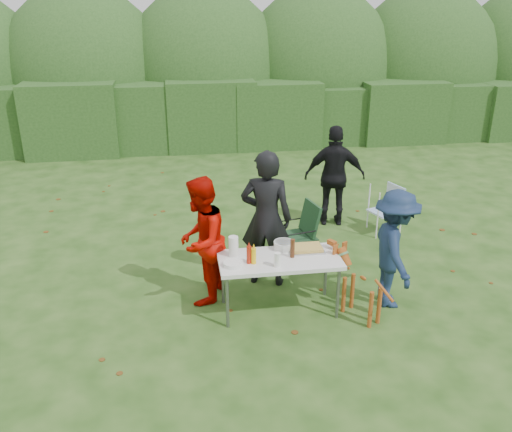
{
  "coord_description": "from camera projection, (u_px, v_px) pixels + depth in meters",
  "views": [
    {
      "loc": [
        -0.93,
        -5.89,
        3.75
      ],
      "look_at": [
        0.07,
        0.7,
        1.0
      ],
      "focal_mm": 38.0,
      "sensor_mm": 36.0,
      "label": 1
    }
  ],
  "objects": [
    {
      "name": "focaccia_bread",
      "position": [
        306.0,
        248.0,
        6.82
      ],
      "size": [
        0.4,
        0.26,
        0.04
      ],
      "primitive_type": "cube",
      "color": "gold",
      "rests_on": "food_tray"
    },
    {
      "name": "camping_chair",
      "position": [
        297.0,
        233.0,
        8.01
      ],
      "size": [
        0.68,
        0.68,
        0.91
      ],
      "primitive_type": null,
      "rotation": [
        0.0,
        0.0,
        3.36
      ],
      "color": "#1C3E22",
      "rests_on": "ground"
    },
    {
      "name": "person_red_jacket",
      "position": [
        201.0,
        241.0,
        6.87
      ],
      "size": [
        0.89,
        0.99,
        1.68
      ],
      "primitive_type": "imported",
      "rotation": [
        0.0,
        0.0,
        -1.94
      ],
      "color": "#AE0800",
      "rests_on": "ground"
    },
    {
      "name": "child",
      "position": [
        394.0,
        249.0,
        6.79
      ],
      "size": [
        0.66,
        1.05,
        1.55
      ],
      "primitive_type": "imported",
      "rotation": [
        0.0,
        0.0,
        1.48
      ],
      "color": "#172846",
      "rests_on": "ground"
    },
    {
      "name": "mustard_bottle",
      "position": [
        254.0,
        256.0,
        6.47
      ],
      "size": [
        0.06,
        0.06,
        0.2
      ],
      "primitive_type": "cylinder",
      "color": "yellow",
      "rests_on": "folding_table"
    },
    {
      "name": "cup_stack",
      "position": [
        277.0,
        260.0,
        6.4
      ],
      "size": [
        0.08,
        0.08,
        0.18
      ],
      "primitive_type": "cylinder",
      "color": "white",
      "rests_on": "folding_table"
    },
    {
      "name": "dog",
      "position": [
        362.0,
        288.0,
        6.61
      ],
      "size": [
        0.73,
        0.94,
        0.84
      ],
      "primitive_type": null,
      "rotation": [
        0.0,
        0.0,
        2.07
      ],
      "color": "#984819",
      "rests_on": "ground"
    },
    {
      "name": "ground",
      "position": [
        258.0,
        309.0,
        6.94
      ],
      "size": [
        80.0,
        80.0,
        0.0
      ],
      "primitive_type": "plane",
      "color": "#1E4211"
    },
    {
      "name": "paper_towel_roll",
      "position": [
        233.0,
        246.0,
        6.64
      ],
      "size": [
        0.12,
        0.12,
        0.26
      ],
      "primitive_type": "cylinder",
      "color": "white",
      "rests_on": "folding_table"
    },
    {
      "name": "pasta_bowl",
      "position": [
        284.0,
        245.0,
        6.86
      ],
      "size": [
        0.26,
        0.26,
        0.1
      ],
      "primitive_type": "cylinder",
      "color": "silver",
      "rests_on": "folding_table"
    },
    {
      "name": "plate_stack",
      "position": [
        233.0,
        264.0,
        6.44
      ],
      "size": [
        0.24,
        0.24,
        0.05
      ],
      "primitive_type": "cylinder",
      "color": "white",
      "rests_on": "folding_table"
    },
    {
      "name": "shrub_backdrop",
      "position": [
        205.0,
        76.0,
        15.1
      ],
      "size": [
        20.0,
        2.6,
        3.2
      ],
      "primitive_type": "ellipsoid",
      "color": "#3D6628",
      "rests_on": "ground"
    },
    {
      "name": "food_tray",
      "position": [
        306.0,
        250.0,
        6.84
      ],
      "size": [
        0.45,
        0.3,
        0.02
      ],
      "primitive_type": "cube",
      "color": "#B7B7BA",
      "rests_on": "folding_table"
    },
    {
      "name": "folding_table",
      "position": [
        279.0,
        262.0,
        6.66
      ],
      "size": [
        1.5,
        0.7,
        0.74
      ],
      "color": "silver",
      "rests_on": "ground"
    },
    {
      "name": "person_cook",
      "position": [
        266.0,
        219.0,
        7.24
      ],
      "size": [
        0.8,
        0.65,
        1.9
      ],
      "primitive_type": "imported",
      "rotation": [
        0.0,
        0.0,
        2.83
      ],
      "color": "black",
      "rests_on": "ground"
    },
    {
      "name": "hedge_row",
      "position": [
        211.0,
        115.0,
        13.93
      ],
      "size": [
        22.0,
        1.4,
        1.7
      ],
      "primitive_type": "cube",
      "color": "#23471C",
      "rests_on": "ground"
    },
    {
      "name": "ketchup_bottle",
      "position": [
        249.0,
        255.0,
        6.48
      ],
      "size": [
        0.06,
        0.06,
        0.22
      ],
      "primitive_type": "cylinder",
      "color": "#A6200D",
      "rests_on": "folding_table"
    },
    {
      "name": "lawn_chair",
      "position": [
        385.0,
        210.0,
        9.02
      ],
      "size": [
        0.61,
        0.61,
        0.81
      ],
      "primitive_type": null,
      "rotation": [
        0.0,
        0.0,
        3.47
      ],
      "color": "#457FD4",
      "rests_on": "ground"
    },
    {
      "name": "beer_bottle",
      "position": [
        292.0,
        248.0,
        6.62
      ],
      "size": [
        0.06,
        0.06,
        0.24
      ],
      "primitive_type": "cylinder",
      "color": "#47230F",
      "rests_on": "folding_table"
    },
    {
      "name": "person_black_puffy",
      "position": [
        335.0,
        176.0,
        9.19
      ],
      "size": [
        1.08,
        0.62,
        1.74
      ],
      "primitive_type": "imported",
      "rotation": [
        0.0,
        0.0,
        2.94
      ],
      "color": "black",
      "rests_on": "ground"
    }
  ]
}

